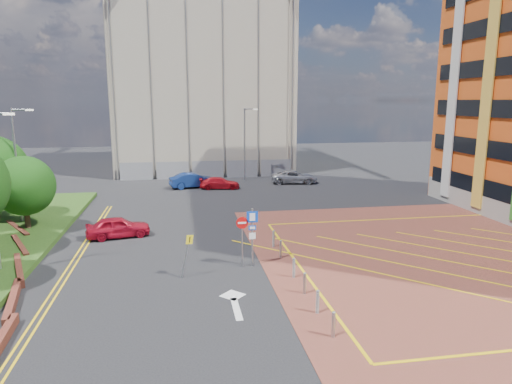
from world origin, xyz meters
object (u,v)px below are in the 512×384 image
object	(u,v)px
tree_c	(24,186)
warning_sign	(187,251)
lamp_left_far	(17,161)
car_blue_back	(193,180)
lamp_back	(245,141)
sign_cluster	(249,231)
car_silver_back	(294,177)
car_red_left	(118,227)
car_red_back	(220,183)

from	to	relation	value
tree_c	warning_sign	distance (m)	14.68
lamp_left_far	car_blue_back	xyz separation A→B (m)	(12.51, 12.36, -3.89)
tree_c	car_blue_back	xyz separation A→B (m)	(11.59, 14.36, -2.42)
tree_c	lamp_back	world-z (taller)	lamp_back
warning_sign	car_blue_back	distance (m)	24.47
sign_cluster	car_silver_back	distance (m)	25.71
warning_sign	car_silver_back	distance (m)	27.94
car_red_left	car_blue_back	size ratio (longest dim) A/B	0.87
lamp_left_far	lamp_back	xyz separation A→B (m)	(18.50, 16.00, -0.30)
tree_c	car_red_back	size ratio (longest dim) A/B	1.22
lamp_left_far	lamp_back	bearing A→B (deg)	40.86
lamp_left_far	lamp_back	distance (m)	24.46
sign_cluster	car_silver_back	world-z (taller)	sign_cluster
car_red_back	car_silver_back	bearing A→B (deg)	-70.86
warning_sign	car_silver_back	xyz separation A→B (m)	(11.97, 25.23, -0.74)
car_red_back	tree_c	bearing A→B (deg)	139.66
lamp_left_far	car_silver_back	xyz separation A→B (m)	(23.41, 13.15, -3.97)
car_silver_back	car_blue_back	bearing A→B (deg)	102.19
tree_c	car_red_left	distance (m)	7.07
sign_cluster	car_red_left	world-z (taller)	sign_cluster
sign_cluster	car_red_left	xyz separation A→B (m)	(-7.59, 6.73, -1.26)
tree_c	lamp_back	bearing A→B (deg)	45.68
sign_cluster	warning_sign	bearing A→B (deg)	-161.97
warning_sign	car_red_left	world-z (taller)	warning_sign
car_silver_back	car_red_back	bearing A→B (deg)	110.56
lamp_back	lamp_left_far	bearing A→B (deg)	-139.14
lamp_left_far	car_blue_back	bearing A→B (deg)	44.65
lamp_back	car_red_left	distance (m)	23.55
sign_cluster	warning_sign	size ratio (longest dim) A/B	1.42
tree_c	warning_sign	size ratio (longest dim) A/B	2.18
sign_cluster	lamp_back	bearing A→B (deg)	82.03
tree_c	car_red_back	distance (m)	19.69
warning_sign	car_red_left	distance (m)	8.94
lamp_back	warning_sign	distance (m)	29.10
car_silver_back	tree_c	bearing A→B (deg)	131.99
sign_cluster	car_blue_back	bearing A→B (deg)	95.39
tree_c	warning_sign	xyz separation A→B (m)	(10.52, -10.08, -1.76)
lamp_left_far	sign_cluster	bearing A→B (deg)	-36.82
tree_c	lamp_left_far	xyz separation A→B (m)	(-0.92, 2.00, 1.47)
sign_cluster	car_silver_back	bearing A→B (deg)	70.22
lamp_left_far	lamp_back	size ratio (longest dim) A/B	1.00
car_blue_back	car_silver_back	xyz separation A→B (m)	(10.90, 0.79, -0.08)
lamp_left_far	car_blue_back	distance (m)	18.01
sign_cluster	car_silver_back	xyz separation A→B (m)	(8.69, 24.17, -1.26)
lamp_back	car_red_left	size ratio (longest dim) A/B	1.98
tree_c	lamp_back	distance (m)	25.19
lamp_back	sign_cluster	xyz separation A→B (m)	(-3.78, -27.02, -2.41)
tree_c	car_blue_back	distance (m)	18.61
lamp_left_far	car_red_left	xyz separation A→B (m)	(7.12, -4.29, -3.97)
lamp_back	warning_sign	xyz separation A→B (m)	(-7.06, -28.08, -2.93)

